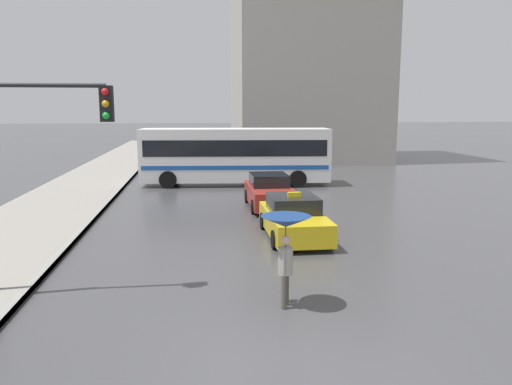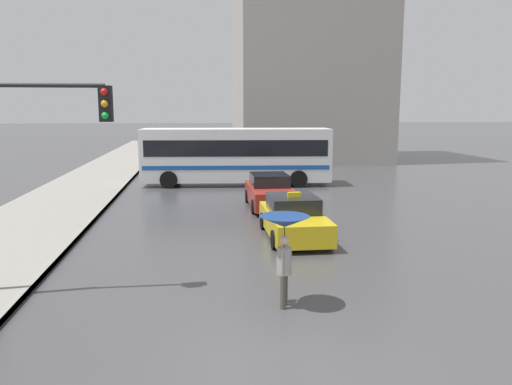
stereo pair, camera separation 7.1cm
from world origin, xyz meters
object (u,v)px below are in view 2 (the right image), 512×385
at_px(sedan_red, 270,192).
at_px(traffic_light, 38,143).
at_px(pedestrian_with_umbrella, 284,234).
at_px(taxi, 294,219).
at_px(city_bus, 236,154).

bearing_deg(sedan_red, traffic_light, 55.61).
xyz_separation_m(pedestrian_with_umbrella, traffic_light, (-5.36, 1.43, 1.88)).
xyz_separation_m(taxi, city_bus, (-0.98, 12.10, 1.14)).
distance_m(taxi, city_bus, 12.19).
relative_size(taxi, sedan_red, 1.01).
relative_size(taxi, traffic_light, 0.84).
bearing_deg(pedestrian_with_umbrella, taxi, 9.34).
height_order(pedestrian_with_umbrella, traffic_light, traffic_light).
relative_size(taxi, city_bus, 0.40).
bearing_deg(sedan_red, taxi, 90.42).
bearing_deg(taxi, sedan_red, -89.58).
bearing_deg(taxi, traffic_light, 33.79).
xyz_separation_m(taxi, pedestrian_with_umbrella, (-1.37, -5.93, 1.01)).
relative_size(sedan_red, pedestrian_with_umbrella, 2.06).
height_order(taxi, sedan_red, taxi).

